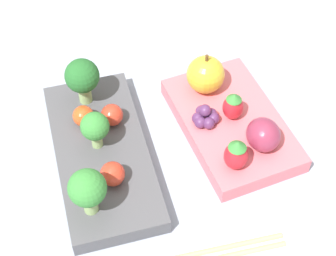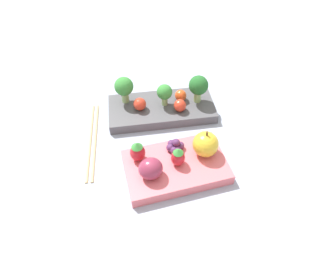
% 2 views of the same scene
% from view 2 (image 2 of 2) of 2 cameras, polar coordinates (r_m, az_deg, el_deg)
% --- Properties ---
extents(ground_plane, '(4.00, 4.00, 0.00)m').
position_cam_2_polar(ground_plane, '(0.61, 0.13, -1.93)').
color(ground_plane, '#939EB2').
extents(bento_box_savoury, '(0.24, 0.13, 0.02)m').
position_cam_2_polar(bento_box_savoury, '(0.66, -1.22, 3.64)').
color(bento_box_savoury, '#4C4C51').
rests_on(bento_box_savoury, ground_plane).
extents(bento_box_fruit, '(0.18, 0.11, 0.02)m').
position_cam_2_polar(bento_box_fruit, '(0.55, 1.47, -7.41)').
color(bento_box_fruit, '#DB6670').
rests_on(bento_box_fruit, ground_plane).
extents(broccoli_floret_0, '(0.04, 0.04, 0.06)m').
position_cam_2_polar(broccoli_floret_0, '(0.65, -8.39, 7.70)').
color(broccoli_floret_0, '#93B770').
rests_on(broccoli_floret_0, bento_box_savoury).
extents(broccoli_floret_1, '(0.04, 0.04, 0.06)m').
position_cam_2_polar(broccoli_floret_1, '(0.64, 5.82, 7.93)').
color(broccoli_floret_1, '#93B770').
rests_on(broccoli_floret_1, bento_box_savoury).
extents(broccoli_floret_2, '(0.03, 0.03, 0.05)m').
position_cam_2_polar(broccoli_floret_2, '(0.64, -0.66, 6.74)').
color(broccoli_floret_2, '#93B770').
rests_on(broccoli_floret_2, bento_box_savoury).
extents(cherry_tomato_0, '(0.03, 0.03, 0.03)m').
position_cam_2_polar(cherry_tomato_0, '(0.64, -5.40, 4.56)').
color(cherry_tomato_0, red).
rests_on(cherry_tomato_0, bento_box_savoury).
extents(cherry_tomato_1, '(0.03, 0.03, 0.03)m').
position_cam_2_polar(cherry_tomato_1, '(0.66, 2.43, 6.21)').
color(cherry_tomato_1, '#DB4C1E').
rests_on(cherry_tomato_1, bento_box_savoury).
extents(cherry_tomato_2, '(0.03, 0.03, 0.03)m').
position_cam_2_polar(cherry_tomato_2, '(0.63, 2.28, 4.32)').
color(cherry_tomato_2, red).
rests_on(cherry_tomato_2, bento_box_savoury).
extents(apple, '(0.05, 0.05, 0.06)m').
position_cam_2_polar(apple, '(0.55, 7.17, -3.07)').
color(apple, gold).
rests_on(apple, bento_box_fruit).
extents(strawberry_0, '(0.03, 0.03, 0.04)m').
position_cam_2_polar(strawberry_0, '(0.54, -5.83, -4.50)').
color(strawberry_0, red).
rests_on(strawberry_0, bento_box_fruit).
extents(strawberry_1, '(0.03, 0.03, 0.04)m').
position_cam_2_polar(strawberry_1, '(0.53, 1.91, -5.53)').
color(strawberry_1, red).
rests_on(strawberry_1, bento_box_fruit).
extents(plum, '(0.04, 0.04, 0.04)m').
position_cam_2_polar(plum, '(0.51, -3.33, -7.72)').
color(plum, '#892D47').
rests_on(plum, bento_box_fruit).
extents(grape_cluster, '(0.03, 0.03, 0.03)m').
position_cam_2_polar(grape_cluster, '(0.56, 1.39, -3.46)').
color(grape_cluster, '#562D5B').
rests_on(grape_cluster, bento_box_fruit).
extents(chopsticks_pair, '(0.05, 0.21, 0.01)m').
position_cam_2_polar(chopsticks_pair, '(0.63, -14.17, -2.07)').
color(chopsticks_pair, tan).
rests_on(chopsticks_pair, ground_plane).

